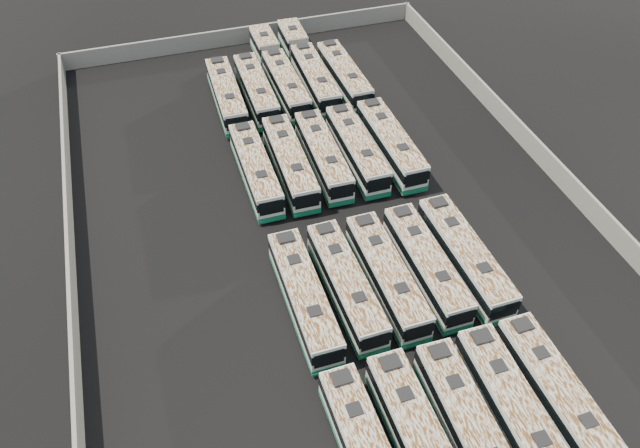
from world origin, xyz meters
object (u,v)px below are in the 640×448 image
Objects in this scene: bus_midback_far_left at (256,169)px; bus_midback_left at (290,163)px; bus_front_far_right at (558,397)px; bus_back_far_left at (227,95)px; bus_midfront_center at (387,276)px; bus_back_left at (256,90)px; bus_front_left at (420,443)px; bus_midback_far_right at (391,144)px; bus_back_right at (307,65)px; bus_front_center at (469,429)px; bus_back_center at (279,71)px; bus_midfront_right at (426,265)px; bus_back_far_right at (344,76)px; bus_midback_center at (323,156)px; bus_midfront_left at (346,285)px; bus_front_right at (514,413)px; bus_midback_right at (357,149)px; bus_midfront_far_left at (304,297)px; bus_midfront_far_right at (465,257)px.

bus_midback_far_left is 3.34m from bus_midback_left.
bus_back_far_left reaches higher than bus_front_far_right.
bus_back_left is at bearing 96.15° from bus_midfront_center.
bus_midback_far_right reaches higher than bus_front_left.
bus_front_far_right is 15.02m from bus_midfront_center.
bus_midback_far_left is at bearing -88.63° from bus_back_far_left.
bus_midback_far_right is 0.66× the size of bus_back_right.
bus_front_center is 0.66× the size of bus_back_center.
bus_front_center reaches higher than bus_midfront_center.
bus_midfront_center is 3.45m from bus_midfront_right.
bus_midfront_center is 1.00× the size of bus_back_far_right.
bus_back_center is at bearing 68.05° from bus_midback_far_left.
bus_front_far_right is (6.67, 0.25, -0.01)m from bus_front_center.
bus_midback_far_right is at bearing -52.62° from bus_back_left.
bus_front_far_right is 42.91m from bus_back_far_right.
bus_midfront_right is 0.99× the size of bus_midback_far_left.
bus_back_right reaches higher than bus_midback_center.
bus_midfront_left is at bearing -89.46° from bus_back_left.
bus_midfront_center is at bearing 105.24° from bus_front_right.
bus_back_far_left is at bearing 179.15° from bus_back_far_right.
bus_midfront_left is 15.93m from bus_midback_left.
bus_front_right reaches higher than bus_midback_center.
bus_front_left is 46.45m from bus_back_center.
bus_midback_far_left is 0.97× the size of bus_midback_far_right.
bus_midback_center is at bearing -117.78° from bus_back_far_right.
bus_back_far_right is at bearing 53.97° from bus_midback_left.
bus_midback_right reaches higher than bus_midback_center.
bus_back_right is at bearing 19.66° from bus_back_far_left.
bus_front_center is 0.98× the size of bus_midback_far_right.
bus_midfront_center is at bearing -76.94° from bus_midback_left.
bus_midback_far_right is at bearing 77.15° from bus_midfront_right.
bus_front_right is at bearing -64.98° from bus_midfront_left.
bus_midfront_far_left reaches higher than bus_midback_center.
bus_midback_far_left is at bearing 114.08° from bus_front_far_right.
bus_front_center reaches higher than bus_back_far_right.
bus_midback_far_right is at bearing 70.47° from bus_front_left.
bus_front_left is 29.64m from bus_midback_left.
bus_front_left is 29.90m from bus_midback_far_left.
bus_midfront_left is 1.00× the size of bus_midback_center.
bus_midback_far_right reaches higher than bus_midback_left.
bus_midfront_center reaches higher than bus_midfront_left.
bus_midfront_right reaches higher than bus_back_center.
bus_front_left is 0.67× the size of bus_back_center.
bus_midfront_center is at bearing -75.85° from bus_back_far_left.
bus_midback_right is at bearing 57.72° from bus_midfront_far_left.
bus_midfront_far_left is (-13.60, 13.34, 0.02)m from bus_front_far_right.
bus_front_left reaches higher than bus_midfront_far_left.
bus_back_far_left is 10.81m from bus_back_right.
bus_back_center is at bearing 85.48° from bus_front_left.
bus_midfront_far_right is at bearing 89.53° from bus_front_far_right.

